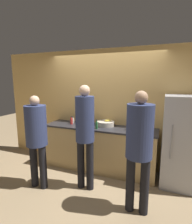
{
  "coord_description": "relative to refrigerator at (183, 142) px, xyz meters",
  "views": [
    {
      "loc": [
        1.22,
        -3.04,
        1.92
      ],
      "look_at": [
        0.0,
        0.14,
        1.31
      ],
      "focal_mm": 28.0,
      "sensor_mm": 36.0,
      "label": 1
    }
  ],
  "objects": [
    {
      "name": "counter",
      "position": [
        -1.61,
        0.04,
        -0.35
      ],
      "size": [
        2.4,
        0.64,
        0.96
      ],
      "color": "tan",
      "rests_on": "ground_plane"
    },
    {
      "name": "cup_red",
      "position": [
        -0.98,
        -0.01,
        0.17
      ],
      "size": [
        0.09,
        0.09,
        0.09
      ],
      "color": "#A33D33",
      "rests_on": "counter"
    },
    {
      "name": "person_right",
      "position": [
        -0.66,
        -0.99,
        0.25
      ],
      "size": [
        0.37,
        0.37,
        1.79
      ],
      "color": "black",
      "rests_on": "ground_plane"
    },
    {
      "name": "bottle_green",
      "position": [
        -1.61,
        -0.16,
        0.2
      ],
      "size": [
        0.05,
        0.05,
        0.19
      ],
      "color": "#236033",
      "rests_on": "counter"
    },
    {
      "name": "person_center",
      "position": [
        -1.61,
        -0.73,
        0.26
      ],
      "size": [
        0.32,
        0.32,
        1.86
      ],
      "color": "black",
      "rests_on": "ground_plane"
    },
    {
      "name": "cup_blue",
      "position": [
        -1.85,
        0.2,
        0.17
      ],
      "size": [
        0.07,
        0.07,
        0.09
      ],
      "color": "#335184",
      "rests_on": "counter"
    },
    {
      "name": "bottle_clear",
      "position": [
        -2.29,
        0.11,
        0.18
      ],
      "size": [
        0.06,
        0.06,
        0.15
      ],
      "color": "silver",
      "rests_on": "counter"
    },
    {
      "name": "utensil_crock",
      "position": [
        -0.75,
        0.09,
        0.2
      ],
      "size": [
        0.1,
        0.1,
        0.31
      ],
      "color": "silver",
      "rests_on": "counter"
    },
    {
      "name": "bottle_red",
      "position": [
        -2.28,
        0.01,
        0.19
      ],
      "size": [
        0.06,
        0.06,
        0.18
      ],
      "color": "red",
      "rests_on": "counter"
    },
    {
      "name": "refrigerator",
      "position": [
        0.0,
        0.0,
        0.0
      ],
      "size": [
        0.71,
        0.67,
        1.67
      ],
      "color": "#B7B7BC",
      "rests_on": "ground_plane"
    },
    {
      "name": "wall_back",
      "position": [
        -1.61,
        0.34,
        0.46
      ],
      "size": [
        5.2,
        0.06,
        2.6
      ],
      "color": "#E0B266",
      "rests_on": "ground_plane"
    },
    {
      "name": "person_left",
      "position": [
        -2.42,
        -1.0,
        0.18
      ],
      "size": [
        0.37,
        0.37,
        1.68
      ],
      "color": "black",
      "rests_on": "ground_plane"
    },
    {
      "name": "fruit_bowl",
      "position": [
        -1.51,
        0.14,
        0.18
      ],
      "size": [
        0.38,
        0.38,
        0.14
      ],
      "color": "beige",
      "rests_on": "counter"
    },
    {
      "name": "ground_plane",
      "position": [
        -1.61,
        -0.32,
        -0.84
      ],
      "size": [
        14.0,
        14.0,
        0.0
      ],
      "primitive_type": "plane",
      "color": "#9E8460"
    }
  ]
}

